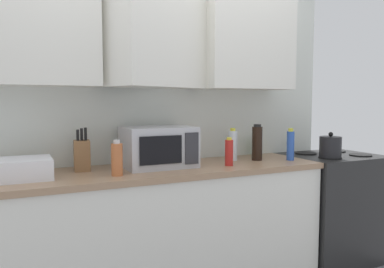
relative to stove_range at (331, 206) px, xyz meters
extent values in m
cube|color=silver|center=(-1.54, 0.35, 0.85)|extent=(3.18, 0.06, 2.60)
cube|color=white|center=(-2.30, 0.16, 1.37)|extent=(0.73, 0.33, 0.75)
cube|color=white|center=(-1.54, 0.12, 1.37)|extent=(0.80, 0.61, 0.75)
cube|color=white|center=(-0.78, 0.16, 1.37)|extent=(0.73, 0.33, 0.75)
cube|color=white|center=(-1.54, 0.02, -0.02)|extent=(2.28, 0.60, 0.86)
cube|color=#9E7A5B|center=(-1.54, 0.02, 0.43)|extent=(2.31, 0.63, 0.04)
cube|color=black|center=(0.00, 0.00, 0.00)|extent=(0.76, 0.64, 0.90)
cylinder|color=black|center=(-0.17, -0.14, 0.45)|extent=(0.18, 0.18, 0.01)
cylinder|color=black|center=(0.17, -0.14, 0.45)|extent=(0.18, 0.18, 0.01)
cylinder|color=black|center=(-0.17, 0.14, 0.45)|extent=(0.18, 0.18, 0.01)
cylinder|color=black|center=(0.17, 0.14, 0.45)|extent=(0.18, 0.18, 0.01)
cylinder|color=black|center=(-0.17, -0.14, 0.54)|extent=(0.17, 0.17, 0.16)
sphere|color=black|center=(-0.17, -0.14, 0.64)|extent=(0.04, 0.04, 0.04)
cube|color=#B7B7BC|center=(-1.55, 0.08, 0.59)|extent=(0.48, 0.36, 0.28)
cube|color=black|center=(-1.60, -0.11, 0.59)|extent=(0.29, 0.01, 0.18)
cube|color=#2D2D33|center=(-1.38, -0.11, 0.59)|extent=(0.10, 0.01, 0.21)
cube|color=silver|center=(-2.44, 0.02, 0.51)|extent=(0.38, 0.30, 0.12)
cube|color=brown|center=(-2.06, 0.14, 0.55)|extent=(0.11, 0.13, 0.20)
cylinder|color=black|center=(-2.08, 0.13, 0.68)|extent=(0.02, 0.02, 0.07)
cylinder|color=black|center=(-2.06, 0.13, 0.69)|extent=(0.02, 0.02, 0.08)
cylinder|color=black|center=(-2.03, 0.13, 0.69)|extent=(0.02, 0.02, 0.08)
cylinder|color=#BC6638|center=(-1.89, -0.12, 0.55)|extent=(0.07, 0.07, 0.20)
cylinder|color=silver|center=(-1.89, -0.12, 0.66)|extent=(0.04, 0.04, 0.02)
cylinder|color=red|center=(-1.08, -0.09, 0.54)|extent=(0.06, 0.06, 0.18)
cylinder|color=yellow|center=(-1.08, -0.09, 0.64)|extent=(0.04, 0.04, 0.02)
cylinder|color=black|center=(-0.76, 0.02, 0.58)|extent=(0.08, 0.08, 0.26)
cylinder|color=black|center=(-0.76, 0.02, 0.72)|extent=(0.06, 0.06, 0.02)
cylinder|color=silver|center=(-0.93, 0.11, 0.56)|extent=(0.07, 0.07, 0.23)
cylinder|color=yellow|center=(-0.93, 0.11, 0.69)|extent=(0.04, 0.04, 0.02)
cylinder|color=#2D56B7|center=(-0.52, -0.08, 0.56)|extent=(0.06, 0.06, 0.22)
cylinder|color=yellow|center=(-0.52, -0.08, 0.68)|extent=(0.04, 0.04, 0.02)
cylinder|color=#386B2D|center=(-0.62, 0.23, 0.52)|extent=(0.06, 0.06, 0.15)
cylinder|color=silver|center=(-0.62, 0.23, 0.60)|extent=(0.05, 0.05, 0.02)
camera|label=1|loc=(-2.45, -2.40, 0.90)|focal=35.64mm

